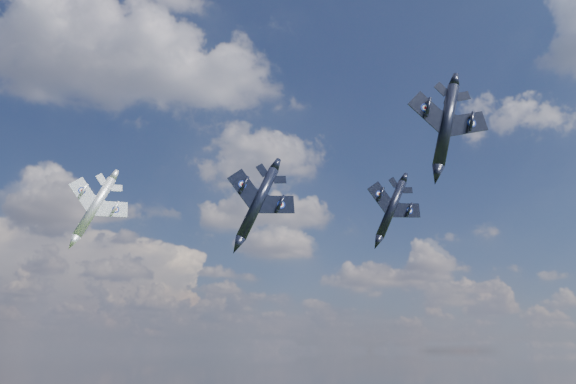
{
  "coord_description": "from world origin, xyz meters",
  "views": [
    {
      "loc": [
        -9.93,
        -63.05,
        62.48
      ],
      "look_at": [
        4.41,
        11.33,
        84.01
      ],
      "focal_mm": 35.0,
      "sensor_mm": 36.0,
      "label": 1
    }
  ],
  "objects": [
    {
      "name": "jet_left_silver",
      "position": [
        -23.39,
        25.0,
        83.93
      ],
      "size": [
        14.13,
        16.79,
        7.04
      ],
      "primitive_type": null,
      "rotation": [
        0.0,
        0.43,
        0.27
      ],
      "color": "#92949C"
    },
    {
      "name": "jet_lead_navy",
      "position": [
        -0.24,
        8.49,
        81.46
      ],
      "size": [
        12.12,
        15.58,
        7.07
      ],
      "primitive_type": null,
      "rotation": [
        0.0,
        0.42,
        0.09
      ],
      "color": "black"
    },
    {
      "name": "jet_high_navy",
      "position": [
        25.69,
        26.52,
        86.33
      ],
      "size": [
        12.01,
        15.91,
        7.65
      ],
      "primitive_type": null,
      "rotation": [
        0.0,
        0.44,
        0.04
      ],
      "color": "black"
    },
    {
      "name": "jet_right_navy",
      "position": [
        15.58,
        -14.7,
        84.31
      ],
      "size": [
        9.73,
        12.82,
        4.83
      ],
      "primitive_type": null,
      "rotation": [
        0.0,
        0.26,
        -0.03
      ],
      "color": "black"
    }
  ]
}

